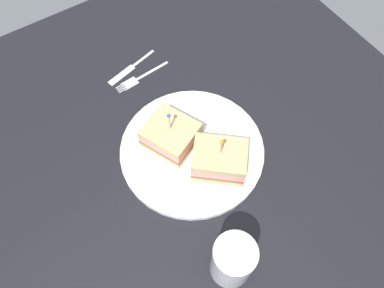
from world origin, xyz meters
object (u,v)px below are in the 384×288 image
(plate, at_px, (192,150))
(fork, at_px, (137,79))
(sandwich_half_back, at_px, (171,135))
(knife, at_px, (129,69))
(sandwich_half_front, at_px, (219,160))
(drink_glass, at_px, (232,262))

(plate, distance_m, fork, 0.22)
(plate, bearing_deg, sandwich_half_back, -55.08)
(fork, bearing_deg, knife, -90.03)
(plate, distance_m, sandwich_half_back, 0.05)
(sandwich_half_back, bearing_deg, knife, -95.71)
(plate, bearing_deg, fork, -89.01)
(sandwich_half_front, distance_m, fork, 0.28)
(plate, height_order, sandwich_half_back, sandwich_half_back)
(plate, relative_size, drink_glass, 2.64)
(sandwich_half_front, bearing_deg, knife, -85.30)
(plate, relative_size, sandwich_half_front, 2.29)
(sandwich_half_back, relative_size, knife, 0.90)
(sandwich_half_front, relative_size, drink_glass, 1.15)
(plate, height_order, knife, plate)
(fork, bearing_deg, sandwich_half_front, 95.29)
(drink_glass, height_order, knife, drink_glass)
(sandwich_half_back, xyz_separation_m, knife, (-0.02, -0.22, -0.04))
(sandwich_half_front, distance_m, sandwich_half_back, 0.11)
(knife, bearing_deg, sandwich_half_back, 84.29)
(drink_glass, distance_m, knife, 0.49)
(sandwich_half_front, height_order, sandwich_half_back, sandwich_half_front)
(plate, bearing_deg, drink_glass, 73.00)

